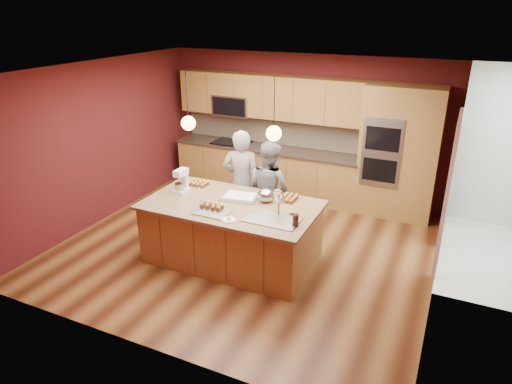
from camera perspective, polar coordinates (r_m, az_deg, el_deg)
The scene contains 24 objects.
floor at distance 7.20m, azimuth -1.12°, elevation -6.84°, with size 5.50×5.50×0.00m, color #442110.
ceiling at distance 6.33m, azimuth -1.31°, elevation 14.98°, with size 5.50×5.50×0.00m, color silver.
wall_back at distance 8.87m, azimuth 5.94°, elevation 8.15°, with size 5.50×5.50×0.00m, color #4D1618.
wall_front at distance 4.71m, azimuth -14.68°, elevation -5.82°, with size 5.50×5.50×0.00m, color #4D1618.
wall_left at distance 8.18m, azimuth -18.90°, elevation 5.83°, with size 5.00×5.00×0.00m, color #4D1618.
wall_right at distance 6.04m, azimuth 22.95°, elevation -0.48°, with size 5.00×5.00×0.00m, color #4D1618.
cabinet_run at distance 8.97m, azimuth 1.19°, elevation 6.02°, with size 3.74×0.64×2.30m.
oven_column at distance 8.24m, azimuth 17.41°, elevation 4.68°, with size 1.30×0.62×2.30m.
doorway_trim at distance 6.90m, azimuth 22.81°, elevation -0.39°, with size 0.08×1.11×2.20m, color silver, non-canonical shape.
pendant_left at distance 6.42m, azimuth -8.45°, elevation 8.54°, with size 0.20×0.20×0.80m.
pendant_right at distance 5.84m, azimuth 2.24°, elevation 7.37°, with size 0.20×0.20×0.80m.
island at distance 6.65m, azimuth -2.95°, elevation -4.98°, with size 2.46×1.38×1.28m.
person_left at distance 7.38m, azimuth -1.83°, elevation 1.30°, with size 0.63×0.41×1.72m, color black.
person_right at distance 7.22m, azimuth 1.63°, elevation 0.26°, with size 0.77×0.60×1.59m, color slate.
stand_mixer at distance 6.89m, azimuth -9.32°, elevation 1.18°, with size 0.19×0.26×0.36m.
sheet_cake at distance 6.63m, azimuth -2.04°, elevation -0.62°, with size 0.56×0.45×0.05m.
cooling_rack at distance 6.20m, azimuth -5.53°, elevation -2.53°, with size 0.45×0.32×0.02m, color #9FA1A6.
mixing_bowl at distance 6.49m, azimuth 1.26°, elevation -0.42°, with size 0.24×0.24×0.20m, color #B1B5B9.
plate at distance 5.97m, azimuth -3.42°, elevation -3.50°, with size 0.19×0.19×0.01m, color white.
tumbler at distance 5.81m, azimuth 4.96°, elevation -3.55°, with size 0.08×0.08×0.16m, color #34190D.
phone at distance 6.13m, azimuth 4.78°, elevation -2.83°, with size 0.12×0.06×0.01m, color black.
cupcakes_left at distance 7.16m, azimuth -7.24°, elevation 1.13°, with size 0.32×0.24×0.07m, color #D08945, non-canonical shape.
cupcakes_rack at distance 6.29m, azimuth -5.58°, elevation -1.69°, with size 0.35×0.17×0.08m, color #D08945, non-canonical shape.
cupcakes_right at distance 6.58m, azimuth 4.15°, elevation -0.74°, with size 0.23×0.31×0.07m, color #D08945, non-canonical shape.
Camera 1 is at (2.76, -5.64, 3.53)m, focal length 32.00 mm.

